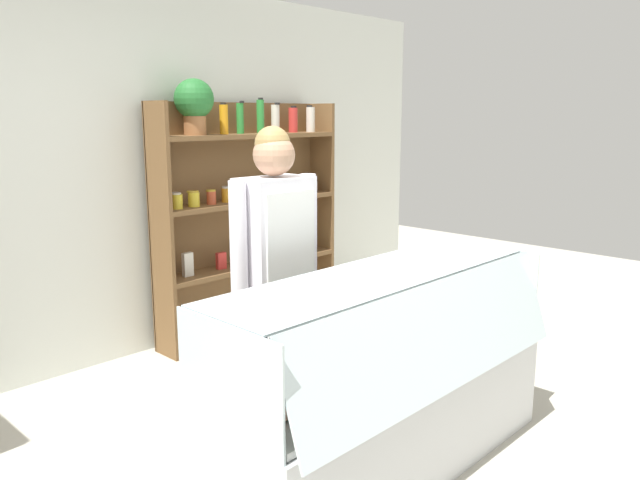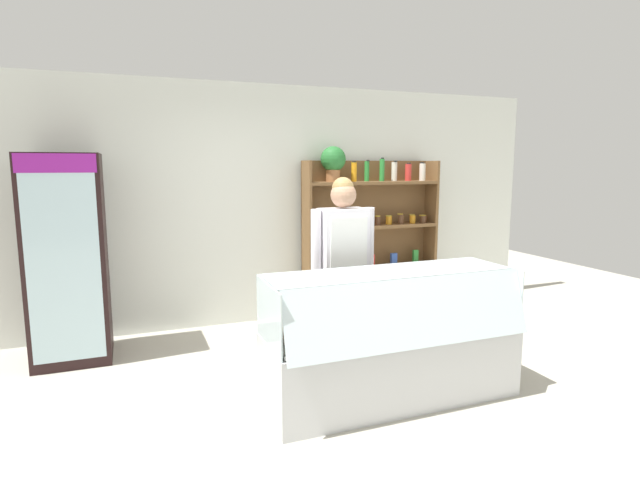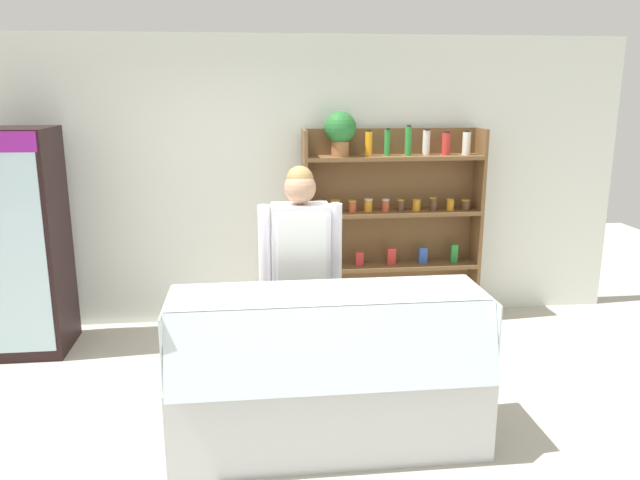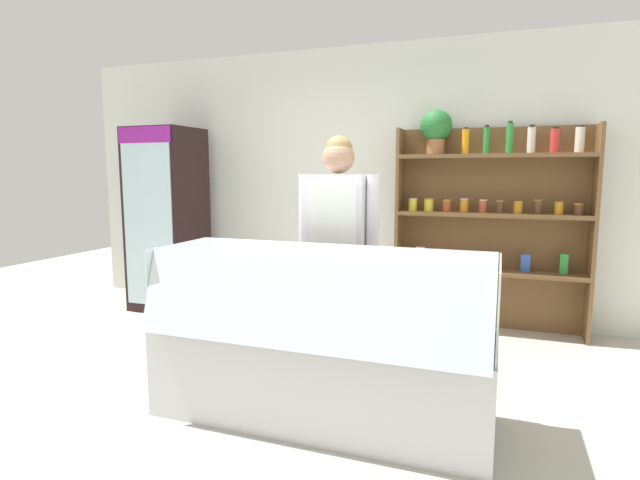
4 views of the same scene
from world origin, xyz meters
name	(u,v)px [view 3 (image 3 of 4)]	position (x,y,z in m)	size (l,w,h in m)	color
ground_plane	(291,439)	(0.00, 0.00, 0.00)	(12.00, 12.00, 0.00)	#B7B2A3
back_wall	(273,182)	(0.00, 2.28, 1.35)	(6.80, 0.10, 2.70)	silver
drinks_fridge	(21,243)	(-2.14, 1.71, 0.96)	(0.66, 0.64, 1.91)	black
shelving_unit	(385,206)	(1.05, 2.05, 1.14)	(1.69, 0.29, 2.02)	brown
deli_display_case	(327,398)	(0.23, -0.07, 0.31)	(1.96, 0.73, 1.01)	silver
shop_clerk	(301,264)	(0.12, 0.61, 1.01)	(0.59, 0.25, 1.70)	#2D2D38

